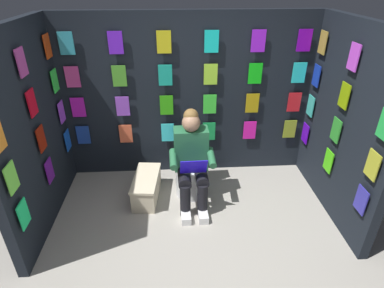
% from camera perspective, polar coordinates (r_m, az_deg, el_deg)
% --- Properties ---
extents(ground_plane, '(30.00, 30.00, 0.00)m').
position_cam_1_polar(ground_plane, '(3.31, 1.14, -21.46)').
color(ground_plane, '#9E998E').
extents(display_wall_back, '(3.32, 0.14, 2.16)m').
position_cam_1_polar(display_wall_back, '(4.19, -0.75, 8.34)').
color(display_wall_back, black).
rests_on(display_wall_back, ground).
extents(display_wall_left, '(0.14, 1.76, 2.16)m').
position_cam_1_polar(display_wall_left, '(3.81, 25.84, 3.17)').
color(display_wall_left, black).
rests_on(display_wall_left, ground).
extents(display_wall_right, '(0.14, 1.76, 2.16)m').
position_cam_1_polar(display_wall_right, '(3.64, -26.96, 1.72)').
color(display_wall_right, black).
rests_on(display_wall_right, ground).
extents(toilet, '(0.41, 0.56, 0.77)m').
position_cam_1_polar(toilet, '(4.04, -0.28, -4.50)').
color(toilet, white).
rests_on(toilet, ground).
extents(person_reading, '(0.53, 0.69, 1.19)m').
position_cam_1_polar(person_reading, '(3.70, -0.01, -2.88)').
color(person_reading, '#286B42').
rests_on(person_reading, ground).
extents(comic_longbox_near, '(0.36, 0.69, 0.31)m').
position_cam_1_polar(comic_longbox_near, '(4.05, -8.19, -7.69)').
color(comic_longbox_near, beige).
rests_on(comic_longbox_near, ground).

